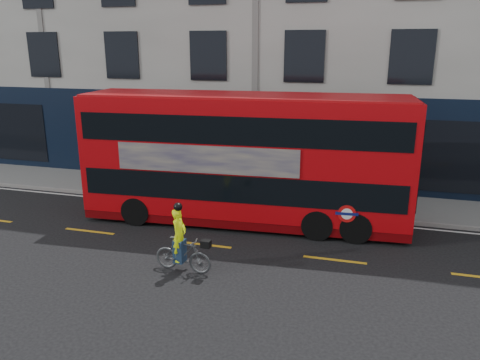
% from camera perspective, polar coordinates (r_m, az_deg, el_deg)
% --- Properties ---
extents(ground, '(120.00, 120.00, 0.00)m').
position_cam_1_polar(ground, '(13.37, -6.70, -10.35)').
color(ground, black).
rests_on(ground, ground).
extents(pavement, '(60.00, 3.00, 0.12)m').
position_cam_1_polar(pavement, '(19.07, 0.63, -1.81)').
color(pavement, slate).
rests_on(pavement, ground).
extents(kerb, '(60.00, 0.12, 0.13)m').
position_cam_1_polar(kerb, '(17.69, -0.62, -3.24)').
color(kerb, gray).
rests_on(kerb, ground).
extents(building_terrace, '(50.00, 10.07, 15.00)m').
position_cam_1_polar(building_terrace, '(24.47, 4.84, 19.74)').
color(building_terrace, '#B8B6AE').
rests_on(building_terrace, ground).
extents(road_edge_line, '(58.00, 0.10, 0.01)m').
position_cam_1_polar(road_edge_line, '(17.44, -0.90, -3.74)').
color(road_edge_line, silver).
rests_on(road_edge_line, ground).
extents(lane_dashes, '(58.00, 0.12, 0.01)m').
position_cam_1_polar(lane_dashes, '(14.63, -4.48, -7.84)').
color(lane_dashes, gold).
rests_on(lane_dashes, ground).
extents(bus, '(11.03, 3.14, 4.39)m').
position_cam_1_polar(bus, '(15.78, 0.70, 2.64)').
color(bus, '#BC070C').
rests_on(bus, ground).
extents(cyclist, '(1.66, 0.56, 1.96)m').
position_cam_1_polar(cyclist, '(12.82, -7.10, -8.33)').
color(cyclist, '#4B4E50').
rests_on(cyclist, ground).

